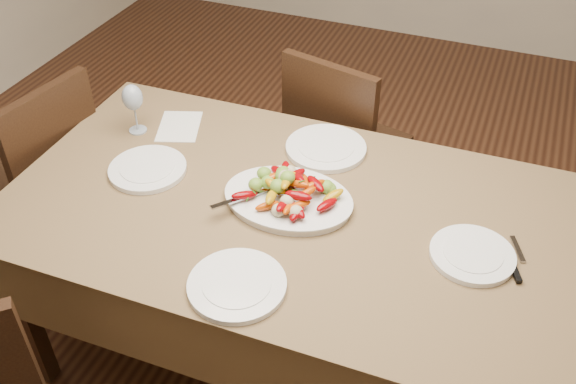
# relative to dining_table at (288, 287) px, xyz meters

# --- Properties ---
(floor) EXTENTS (6.00, 6.00, 0.00)m
(floor) POSITION_rel_dining_table_xyz_m (0.05, 0.01, -0.38)
(floor) COLOR #3E2113
(floor) RESTS_ON ground
(dining_table) EXTENTS (1.86, 1.07, 0.76)m
(dining_table) POSITION_rel_dining_table_xyz_m (0.00, 0.00, 0.00)
(dining_table) COLOR brown
(dining_table) RESTS_ON ground
(chair_far) EXTENTS (0.51, 0.51, 0.95)m
(chair_far) POSITION_rel_dining_table_xyz_m (-0.03, 0.80, 0.10)
(chair_far) COLOR black
(chair_far) RESTS_ON ground
(chair_left) EXTENTS (0.48, 0.48, 0.95)m
(chair_left) POSITION_rel_dining_table_xyz_m (-1.15, 0.08, 0.10)
(chair_left) COLOR black
(chair_left) RESTS_ON ground
(serving_platter) EXTENTS (0.42, 0.31, 0.02)m
(serving_platter) POSITION_rel_dining_table_xyz_m (-0.01, 0.02, 0.39)
(serving_platter) COLOR white
(serving_platter) RESTS_ON dining_table
(roasted_vegetables) EXTENTS (0.34, 0.23, 0.09)m
(roasted_vegetables) POSITION_rel_dining_table_xyz_m (-0.01, 0.02, 0.45)
(roasted_vegetables) COLOR #700205
(roasted_vegetables) RESTS_ON serving_platter
(serving_spoon) EXTENTS (0.27, 0.21, 0.03)m
(serving_spoon) POSITION_rel_dining_table_xyz_m (-0.07, -0.02, 0.43)
(serving_spoon) COLOR #9EA0A8
(serving_spoon) RESTS_ON serving_platter
(plate_left) EXTENTS (0.27, 0.27, 0.02)m
(plate_left) POSITION_rel_dining_table_xyz_m (-0.52, -0.00, 0.39)
(plate_left) COLOR white
(plate_left) RESTS_ON dining_table
(plate_right) EXTENTS (0.25, 0.25, 0.02)m
(plate_right) POSITION_rel_dining_table_xyz_m (0.59, -0.01, 0.39)
(plate_right) COLOR white
(plate_right) RESTS_ON dining_table
(plate_far) EXTENTS (0.29, 0.29, 0.02)m
(plate_far) POSITION_rel_dining_table_xyz_m (0.01, 0.34, 0.39)
(plate_far) COLOR white
(plate_far) RESTS_ON dining_table
(plate_near) EXTENTS (0.28, 0.28, 0.02)m
(plate_near) POSITION_rel_dining_table_xyz_m (-0.00, -0.38, 0.39)
(plate_near) COLOR white
(plate_near) RESTS_ON dining_table
(wine_glass) EXTENTS (0.08, 0.08, 0.20)m
(wine_glass) POSITION_rel_dining_table_xyz_m (-0.69, 0.20, 0.48)
(wine_glass) COLOR #8C99A5
(wine_glass) RESTS_ON dining_table
(menu_card) EXTENTS (0.21, 0.25, 0.00)m
(menu_card) POSITION_rel_dining_table_xyz_m (-0.56, 0.28, 0.38)
(menu_card) COLOR silver
(menu_card) RESTS_ON dining_table
(table_knife) EXTENTS (0.09, 0.19, 0.01)m
(table_knife) POSITION_rel_dining_table_xyz_m (0.71, 0.01, 0.38)
(table_knife) COLOR #9EA0A8
(table_knife) RESTS_ON dining_table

